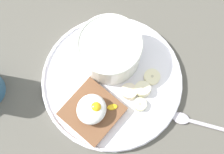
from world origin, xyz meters
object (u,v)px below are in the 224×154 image
(poached_egg, at_px, (92,109))
(banana_slice_back, at_px, (152,77))
(banana_slice_right, at_px, (129,91))
(oatmeal_bowl, at_px, (110,50))
(banana_slice_front, at_px, (143,89))
(spoon, at_px, (195,122))
(toast_slice, at_px, (92,112))
(banana_slice_left, at_px, (140,104))

(poached_egg, distance_m, banana_slice_back, 0.15)
(banana_slice_right, bearing_deg, poached_egg, -40.62)
(oatmeal_bowl, relative_size, banana_slice_front, 2.78)
(oatmeal_bowl, xyz_separation_m, spoon, (0.07, 0.21, -0.04))
(poached_egg, bearing_deg, spoon, 104.46)
(oatmeal_bowl, distance_m, banana_slice_front, 0.11)
(toast_slice, xyz_separation_m, banana_slice_left, (-0.05, 0.09, -0.00))
(oatmeal_bowl, height_order, banana_slice_left, oatmeal_bowl)
(poached_egg, bearing_deg, oatmeal_bowl, -175.99)
(oatmeal_bowl, bearing_deg, banana_slice_right, 46.16)
(oatmeal_bowl, distance_m, banana_slice_left, 0.13)
(poached_egg, bearing_deg, toast_slice, -60.05)
(banana_slice_front, xyz_separation_m, spoon, (0.03, 0.12, -0.01))
(banana_slice_back, bearing_deg, oatmeal_bowl, -98.84)
(poached_egg, xyz_separation_m, banana_slice_front, (-0.08, 0.08, -0.02))
(spoon, bearing_deg, banana_slice_right, -94.95)
(banana_slice_left, height_order, spoon, banana_slice_left)
(poached_egg, relative_size, banana_slice_back, 1.72)
(banana_slice_back, relative_size, spoon, 0.35)
(oatmeal_bowl, xyz_separation_m, toast_slice, (0.13, 0.01, -0.03))
(banana_slice_right, xyz_separation_m, spoon, (0.01, 0.15, -0.01))
(oatmeal_bowl, xyz_separation_m, banana_slice_back, (0.02, 0.10, -0.03))
(oatmeal_bowl, relative_size, banana_slice_right, 3.56)
(banana_slice_back, height_order, spoon, banana_slice_back)
(banana_slice_back, distance_m, banana_slice_right, 0.06)
(toast_slice, height_order, banana_slice_left, toast_slice)
(toast_slice, xyz_separation_m, banana_slice_right, (-0.07, 0.06, -0.00))
(banana_slice_front, distance_m, banana_slice_right, 0.03)
(banana_slice_left, bearing_deg, banana_slice_front, -172.60)
(banana_slice_front, relative_size, banana_slice_back, 1.06)
(poached_egg, distance_m, banana_slice_front, 0.12)
(poached_egg, bearing_deg, banana_slice_back, 140.84)
(poached_egg, height_order, banana_slice_right, poached_egg)
(toast_slice, bearing_deg, banana_slice_front, 134.54)
(toast_slice, distance_m, banana_slice_right, 0.09)
(toast_slice, distance_m, banana_slice_back, 0.15)
(poached_egg, xyz_separation_m, spoon, (-0.05, 0.20, -0.04))
(spoon, bearing_deg, toast_slice, -75.46)
(toast_slice, xyz_separation_m, banana_slice_front, (-0.08, 0.08, -0.00))
(oatmeal_bowl, height_order, spoon, oatmeal_bowl)
(banana_slice_right, bearing_deg, banana_slice_front, 120.69)
(oatmeal_bowl, distance_m, poached_egg, 0.13)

